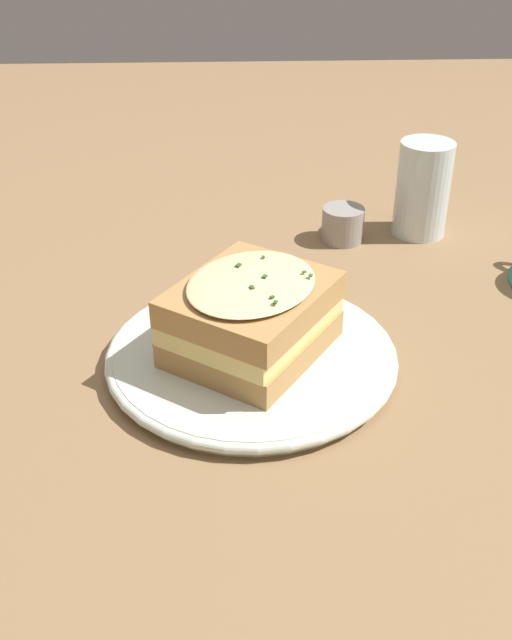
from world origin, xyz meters
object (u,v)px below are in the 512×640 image
at_px(dinner_plate, 256,356).
at_px(water_glass, 423,189).
at_px(sandwich, 255,316).
at_px(condiment_pot, 343,224).

distance_m(dinner_plate, water_glass, 0.35).
relative_size(sandwich, condiment_pot, 3.60).
bearing_deg(dinner_plate, sandwich, 136.77).
height_order(water_glass, condiment_pot, water_glass).
bearing_deg(dinner_plate, water_glass, -37.99).
xyz_separation_m(water_glass, condiment_pot, (-0.02, 0.10, -0.04)).
distance_m(sandwich, condiment_pot, 0.28).
relative_size(water_glass, condiment_pot, 2.29).
xyz_separation_m(sandwich, condiment_pot, (0.26, -0.12, -0.03)).
bearing_deg(condiment_pot, water_glass, -80.04).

